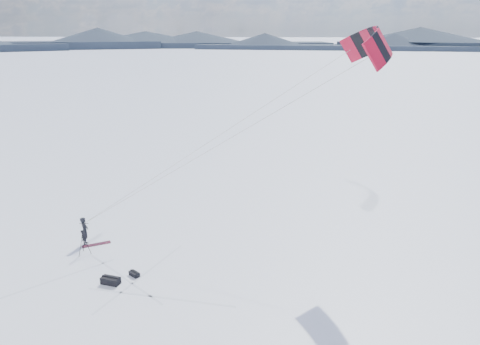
% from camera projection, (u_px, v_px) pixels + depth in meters
% --- Properties ---
extents(ground, '(1800.00, 1800.00, 0.00)m').
position_uv_depth(ground, '(78.00, 264.00, 25.41)').
color(ground, white).
extents(horizon_hills, '(704.84, 706.81, 8.06)m').
position_uv_depth(horizon_hills, '(72.00, 210.00, 24.50)').
color(horizon_hills, '#202B3B').
rests_on(horizon_hills, ground).
extents(snow_tracks, '(13.93, 9.84, 0.01)m').
position_uv_depth(snow_tracks, '(45.00, 261.00, 25.77)').
color(snow_tracks, silver).
rests_on(snow_tracks, ground).
extents(snowkiter, '(0.57, 0.72, 1.71)m').
position_uv_depth(snowkiter, '(86.00, 244.00, 27.75)').
color(snowkiter, black).
rests_on(snowkiter, ground).
extents(snowboard, '(1.54, 1.17, 0.04)m').
position_uv_depth(snowboard, '(96.00, 244.00, 27.69)').
color(snowboard, maroon).
rests_on(snowboard, ground).
extents(tripod, '(0.65, 0.71, 1.45)m').
position_uv_depth(tripod, '(83.00, 239.00, 26.28)').
color(tripod, black).
rests_on(tripod, ground).
extents(gear_bag_a, '(1.01, 0.60, 0.42)m').
position_uv_depth(gear_bag_a, '(111.00, 280.00, 23.36)').
color(gear_bag_a, black).
rests_on(gear_bag_a, ground).
extents(gear_bag_b, '(0.67, 0.59, 0.28)m').
position_uv_depth(gear_bag_b, '(134.00, 274.00, 24.13)').
color(gear_bag_b, black).
rests_on(gear_bag_b, ground).
extents(power_kite, '(17.01, 6.40, 11.07)m').
position_uv_depth(power_kite, '(371.00, 46.00, 23.75)').
color(power_kite, '#BA102B').
rests_on(power_kite, ground).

